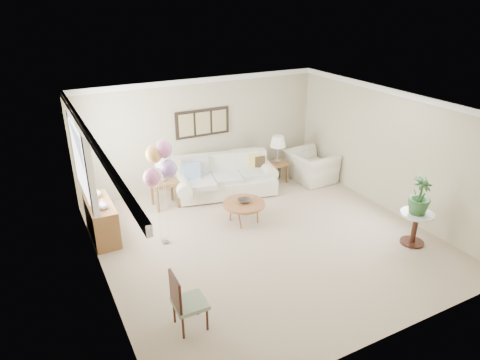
{
  "coord_description": "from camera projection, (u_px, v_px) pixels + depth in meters",
  "views": [
    {
      "loc": [
        -3.73,
        -6.08,
        4.37
      ],
      "look_at": [
        -0.24,
        0.6,
        1.05
      ],
      "focal_mm": 32.0,
      "sensor_mm": 36.0,
      "label": 1
    }
  ],
  "objects": [
    {
      "name": "ground_plane",
      "position": [
        265.0,
        238.0,
        8.27
      ],
      "size": [
        6.0,
        6.0,
        0.0
      ],
      "primitive_type": "plane",
      "color": "tan"
    },
    {
      "name": "room_shell",
      "position": [
        260.0,
        159.0,
        7.64
      ],
      "size": [
        6.04,
        6.04,
        2.6
      ],
      "color": "#BAB290",
      "rests_on": "ground"
    },
    {
      "name": "wall_art_triptych",
      "position": [
        203.0,
        123.0,
        10.05
      ],
      "size": [
        1.35,
        0.06,
        0.65
      ],
      "color": "black",
      "rests_on": "ground"
    },
    {
      "name": "sofa",
      "position": [
        225.0,
        179.0,
        10.0
      ],
      "size": [
        2.67,
        1.38,
        0.92
      ],
      "color": "#EEE2C5",
      "rests_on": "ground"
    },
    {
      "name": "end_table_left",
      "position": [
        164.0,
        185.0,
        9.32
      ],
      "size": [
        0.57,
        0.51,
        0.62
      ],
      "color": "brown",
      "rests_on": "ground"
    },
    {
      "name": "end_table_right",
      "position": [
        277.0,
        165.0,
        10.58
      ],
      "size": [
        0.49,
        0.44,
        0.53
      ],
      "color": "brown",
      "rests_on": "ground"
    },
    {
      "name": "lamp_left",
      "position": [
        162.0,
        161.0,
        9.09
      ],
      "size": [
        0.34,
        0.34,
        0.6
      ],
      "color": "gray",
      "rests_on": "end_table_left"
    },
    {
      "name": "lamp_right",
      "position": [
        278.0,
        142.0,
        10.35
      ],
      "size": [
        0.38,
        0.38,
        0.66
      ],
      "color": "gray",
      "rests_on": "end_table_right"
    },
    {
      "name": "coffee_table",
      "position": [
        244.0,
        204.0,
        8.71
      ],
      "size": [
        0.87,
        0.87,
        0.44
      ],
      "color": "#9B5F31",
      "rests_on": "ground"
    },
    {
      "name": "decor_bowl",
      "position": [
        244.0,
        201.0,
        8.71
      ],
      "size": [
        0.32,
        0.32,
        0.07
      ],
      "primitive_type": "imported",
      "rotation": [
        0.0,
        0.0,
        -0.22
      ],
      "color": "#2E2922",
      "rests_on": "coffee_table"
    },
    {
      "name": "armchair",
      "position": [
        310.0,
        167.0,
        10.7
      ],
      "size": [
        1.02,
        1.16,
        0.74
      ],
      "primitive_type": "imported",
      "rotation": [
        0.0,
        0.0,
        1.6
      ],
      "color": "#EEE2C5",
      "rests_on": "ground"
    },
    {
      "name": "side_table",
      "position": [
        416.0,
        221.0,
        7.92
      ],
      "size": [
        0.6,
        0.6,
        0.65
      ],
      "color": "silver",
      "rests_on": "ground"
    },
    {
      "name": "potted_plant",
      "position": [
        420.0,
        196.0,
        7.7
      ],
      "size": [
        0.46,
        0.46,
        0.71
      ],
      "primitive_type": "imported",
      "rotation": [
        0.0,
        0.0,
        0.15
      ],
      "color": "#294F27",
      "rests_on": "side_table"
    },
    {
      "name": "accent_chair",
      "position": [
        185.0,
        301.0,
        5.88
      ],
      "size": [
        0.45,
        0.45,
        0.91
      ],
      "color": "gray",
      "rests_on": "ground"
    },
    {
      "name": "credenza",
      "position": [
        102.0,
        220.0,
        8.17
      ],
      "size": [
        0.46,
        1.2,
        0.74
      ],
      "color": "brown",
      "rests_on": "ground"
    },
    {
      "name": "vase_white",
      "position": [
        103.0,
        204.0,
        7.76
      ],
      "size": [
        0.19,
        0.19,
        0.19
      ],
      "primitive_type": "imported",
      "rotation": [
        0.0,
        0.0,
        -0.02
      ],
      "color": "silver",
      "rests_on": "credenza"
    },
    {
      "name": "vase_sage",
      "position": [
        97.0,
        192.0,
        8.23
      ],
      "size": [
        0.21,
        0.21,
        0.18
      ],
      "primitive_type": "imported",
      "rotation": [
        0.0,
        0.0,
        0.24
      ],
      "color": "silver",
      "rests_on": "credenza"
    },
    {
      "name": "balloon_cluster",
      "position": [
        159.0,
        163.0,
        7.47
      ],
      "size": [
        0.62,
        0.46,
        2.02
      ],
      "color": "gray",
      "rests_on": "ground"
    }
  ]
}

